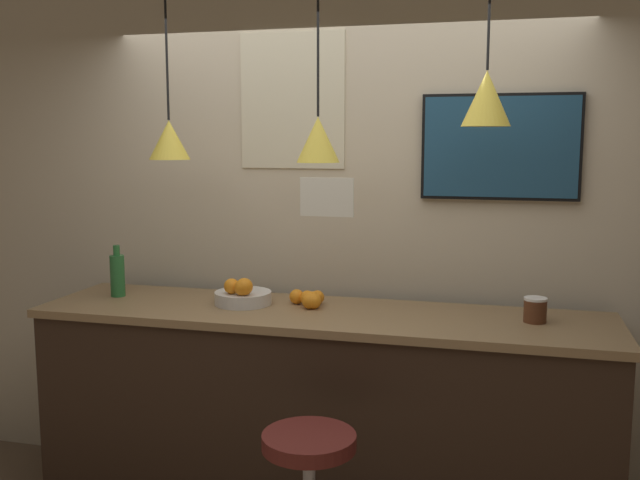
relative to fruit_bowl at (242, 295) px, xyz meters
The scene contains 12 objects.
back_wall 0.66m from the fruit_bowl, 45.41° to the left, with size 8.00×0.06×2.90m.
service_counter 0.73m from the fruit_bowl, ahead, with size 2.80×0.68×1.10m.
fruit_bowl is the anchor object (origin of this frame).
orange_pile 0.34m from the fruit_bowl, ahead, with size 0.19×0.18×0.08m.
juice_bottle 0.71m from the fruit_bowl, behind, with size 0.08×0.08×0.28m.
spread_jar 1.42m from the fruit_bowl, ahead, with size 0.10×0.10×0.11m.
pendant_lamp_left 0.86m from the fruit_bowl, 169.23° to the right, with size 0.20×0.20×0.98m.
pendant_lamp_middle 0.89m from the fruit_bowl, ahead, with size 0.20×0.20×0.98m.
pendant_lamp_right 1.52m from the fruit_bowl, ahead, with size 0.22×0.22×0.82m.
mounted_tv 1.48m from the fruit_bowl, 16.53° to the left, with size 0.77×0.04×0.52m.
hanging_menu_board 0.79m from the fruit_bowl, 29.51° to the right, with size 0.24×0.01×0.17m.
wall_poster 1.06m from the fruit_bowl, 68.48° to the left, with size 0.57×0.01×0.71m.
Camera 1 is at (0.86, -2.54, 1.93)m, focal length 40.00 mm.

